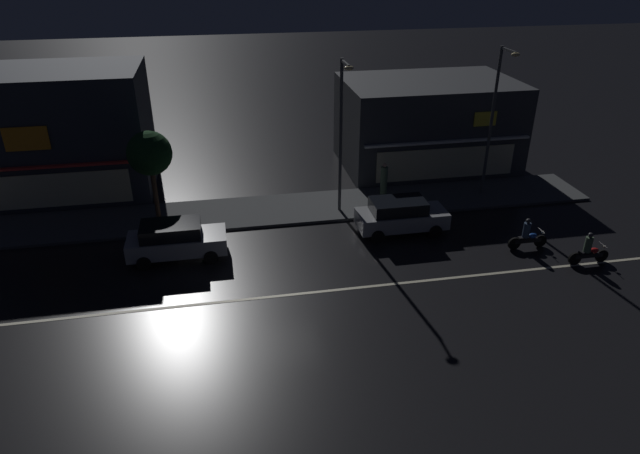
# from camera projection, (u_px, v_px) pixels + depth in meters

# --- Properties ---
(ground_plane) EXTENTS (140.00, 140.00, 0.00)m
(ground_plane) POSITION_uv_depth(u_px,v_px,m) (287.00, 295.00, 22.50)
(ground_plane) COLOR black
(lane_divider_stripe) EXTENTS (33.17, 0.16, 0.01)m
(lane_divider_stripe) POSITION_uv_depth(u_px,v_px,m) (287.00, 295.00, 22.49)
(lane_divider_stripe) COLOR beige
(lane_divider_stripe) RESTS_ON ground
(sidewalk_far) EXTENTS (34.91, 3.63, 0.14)m
(sidewalk_far) POSITION_uv_depth(u_px,v_px,m) (267.00, 211.00, 29.34)
(sidewalk_far) COLOR #424447
(sidewalk_far) RESTS_ON ground
(storefront_left_block) EXTENTS (10.23, 6.99, 5.25)m
(storefront_left_block) POSITION_uv_depth(u_px,v_px,m) (427.00, 123.00, 34.46)
(storefront_left_block) COLOR #383A3F
(storefront_left_block) RESTS_ON ground
(storefront_center_block) EXTENTS (9.03, 6.29, 6.77)m
(storefront_center_block) POSITION_uv_depth(u_px,v_px,m) (62.00, 133.00, 30.38)
(storefront_center_block) COLOR #2D333D
(storefront_center_block) RESTS_ON ground
(streetlamp_west) EXTENTS (0.44, 1.64, 7.69)m
(streetlamp_west) POSITION_uv_depth(u_px,v_px,m) (342.00, 127.00, 27.09)
(streetlamp_west) COLOR #47494C
(streetlamp_west) RESTS_ON sidewalk_far
(streetlamp_mid) EXTENTS (0.44, 1.64, 7.90)m
(streetlamp_mid) POSITION_uv_depth(u_px,v_px,m) (495.00, 113.00, 28.91)
(streetlamp_mid) COLOR #47494C
(streetlamp_mid) RESTS_ON sidewalk_far
(pedestrian_on_sidewalk) EXTENTS (0.38, 0.38, 1.89)m
(pedestrian_on_sidewalk) POSITION_uv_depth(u_px,v_px,m) (384.00, 181.00, 30.47)
(pedestrian_on_sidewalk) COLOR #4C664C
(pedestrian_on_sidewalk) RESTS_ON sidewalk_far
(street_tree) EXTENTS (2.15, 2.15, 4.50)m
(street_tree) POSITION_uv_depth(u_px,v_px,m) (150.00, 154.00, 26.91)
(street_tree) COLOR #473323
(street_tree) RESTS_ON sidewalk_far
(parked_car_near_kerb) EXTENTS (4.30, 1.98, 1.67)m
(parked_car_near_kerb) POSITION_uv_depth(u_px,v_px,m) (401.00, 215.00, 27.03)
(parked_car_near_kerb) COLOR #9EA0A5
(parked_car_near_kerb) RESTS_ON ground
(parked_car_trailing) EXTENTS (4.30, 1.98, 1.67)m
(parked_car_trailing) POSITION_uv_depth(u_px,v_px,m) (176.00, 240.00, 24.84)
(parked_car_trailing) COLOR #9EA0A5
(parked_car_trailing) RESTS_ON ground
(motorcycle_lead) EXTENTS (1.90, 0.60, 1.52)m
(motorcycle_lead) POSITION_uv_depth(u_px,v_px,m) (527.00, 236.00, 25.64)
(motorcycle_lead) COLOR black
(motorcycle_lead) RESTS_ON ground
(motorcycle_trailing_far) EXTENTS (1.90, 0.60, 1.52)m
(motorcycle_trailing_far) POSITION_uv_depth(u_px,v_px,m) (589.00, 251.00, 24.43)
(motorcycle_trailing_far) COLOR black
(motorcycle_trailing_far) RESTS_ON ground
(traffic_cone) EXTENTS (0.36, 0.36, 0.55)m
(traffic_cone) POSITION_uv_depth(u_px,v_px,m) (179.00, 237.00, 26.34)
(traffic_cone) COLOR orange
(traffic_cone) RESTS_ON ground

